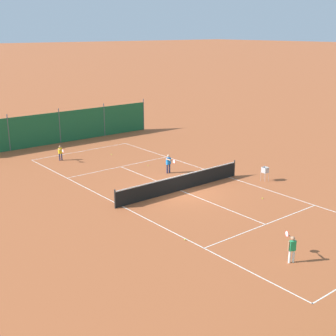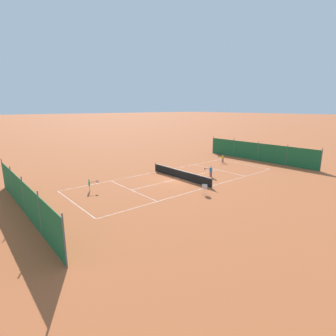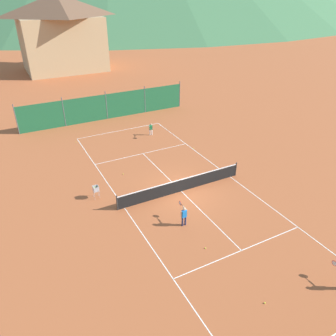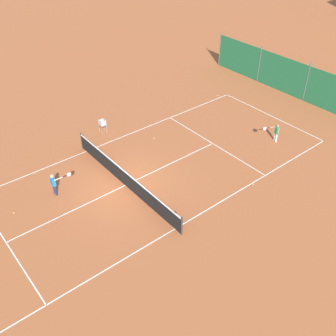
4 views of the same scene
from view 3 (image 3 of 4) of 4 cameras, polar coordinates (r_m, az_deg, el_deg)
ground_plane at (r=22.23m, az=2.33°, el=-4.06°), size 600.00×600.00×0.00m
court_line_markings at (r=22.23m, az=2.33°, el=-4.06°), size 8.25×23.85×0.01m
tennis_net at (r=21.96m, az=2.36°, el=-2.97°), size 9.18×0.08×1.06m
windscreen_fence_far at (r=34.65m, az=-10.66°, el=10.45°), size 17.28×0.08×2.90m
player_near_service at (r=18.93m, az=2.77°, el=-8.10°), size 0.43×1.04×1.26m
player_far_service at (r=30.34m, az=-3.03°, el=6.91°), size 0.70×0.89×1.16m
tennis_ball_alley_left at (r=24.34m, az=-7.83°, el=-1.04°), size 0.07×0.07×0.07m
tennis_ball_far_corner at (r=28.06m, az=4.46°, el=3.47°), size 0.07×0.07×0.07m
tennis_ball_near_corner at (r=17.95m, az=6.54°, el=-13.70°), size 0.07×0.07×0.07m
tennis_ball_by_net_left at (r=30.22m, az=-15.74°, el=4.37°), size 0.07×0.07×0.07m
tennis_ball_alley_right at (r=16.09m, az=16.50°, el=-21.61°), size 0.07×0.07×0.07m
ball_hopper at (r=21.72m, az=-12.46°, el=-3.64°), size 0.36×0.36×0.89m
alpine_chalet at (r=57.55m, az=-18.13°, el=21.62°), size 13.00×10.00×11.20m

